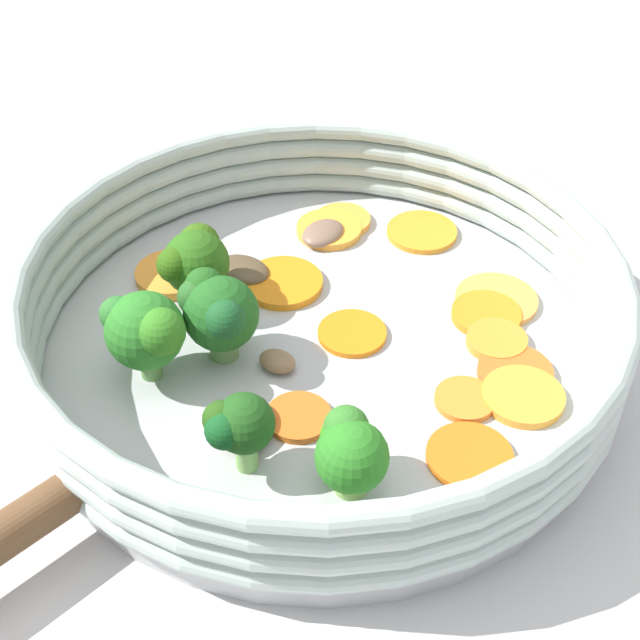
{
  "coord_description": "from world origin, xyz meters",
  "views": [
    {
      "loc": [
        0.31,
        0.2,
        0.34
      ],
      "look_at": [
        0.0,
        0.0,
        0.03
      ],
      "focal_mm": 50.0,
      "sensor_mm": 36.0,
      "label": 1
    }
  ],
  "objects_px": {
    "carrot_slice_8": "(352,333)",
    "broccoli_floret_4": "(218,311)",
    "carrot_slice_7": "(523,396)",
    "broccoli_floret_0": "(195,261)",
    "carrot_slice_5": "(342,220)",
    "carrot_slice_9": "(497,341)",
    "mushroom_piece_3": "(323,233)",
    "mushroom_piece_2": "(242,270)",
    "broccoli_floret_2": "(238,426)",
    "carrot_slice_6": "(329,229)",
    "mushroom_piece_1": "(277,361)",
    "skillet": "(320,351)",
    "carrot_slice_11": "(470,456)",
    "carrot_slice_12": "(299,417)",
    "carrot_slice_13": "(486,315)",
    "mushroom_piece_0": "(248,425)",
    "carrot_slice_4": "(496,300)",
    "carrot_slice_3": "(283,283)",
    "carrot_slice_10": "(427,234)",
    "carrot_slice_2": "(468,396)",
    "broccoli_floret_1": "(350,451)",
    "broccoli_floret_3": "(146,330)",
    "carrot_slice_1": "(515,372)",
    "carrot_slice_0": "(178,270)"
  },
  "relations": [
    {
      "from": "carrot_slice_10",
      "to": "broccoli_floret_3",
      "type": "distance_m",
      "value": 0.2
    },
    {
      "from": "carrot_slice_4",
      "to": "mushroom_piece_2",
      "type": "relative_size",
      "value": 1.36
    },
    {
      "from": "carrot_slice_8",
      "to": "broccoli_floret_4",
      "type": "bearing_deg",
      "value": -45.14
    },
    {
      "from": "carrot_slice_6",
      "to": "broccoli_floret_4",
      "type": "relative_size",
      "value": 0.85
    },
    {
      "from": "carrot_slice_4",
      "to": "carrot_slice_13",
      "type": "bearing_deg",
      "value": 3.1
    },
    {
      "from": "carrot_slice_5",
      "to": "carrot_slice_8",
      "type": "bearing_deg",
      "value": 34.26
    },
    {
      "from": "skillet",
      "to": "carrot_slice_12",
      "type": "height_order",
      "value": "carrot_slice_12"
    },
    {
      "from": "carrot_slice_10",
      "to": "skillet",
      "type": "bearing_deg",
      "value": -1.72
    },
    {
      "from": "carrot_slice_3",
      "to": "carrot_slice_7",
      "type": "relative_size",
      "value": 1.12
    },
    {
      "from": "carrot_slice_1",
      "to": "mushroom_piece_0",
      "type": "relative_size",
      "value": 1.15
    },
    {
      "from": "carrot_slice_5",
      "to": "broccoli_floret_4",
      "type": "relative_size",
      "value": 0.74
    },
    {
      "from": "broccoli_floret_4",
      "to": "mushroom_piece_0",
      "type": "height_order",
      "value": "broccoli_floret_4"
    },
    {
      "from": "carrot_slice_10",
      "to": "carrot_slice_12",
      "type": "bearing_deg",
      "value": 6.28
    },
    {
      "from": "skillet",
      "to": "carrot_slice_8",
      "type": "bearing_deg",
      "value": 136.12
    },
    {
      "from": "skillet",
      "to": "carrot_slice_10",
      "type": "relative_size",
      "value": 6.96
    },
    {
      "from": "broccoli_floret_0",
      "to": "mushroom_piece_1",
      "type": "bearing_deg",
      "value": 73.83
    },
    {
      "from": "carrot_slice_6",
      "to": "mushroom_piece_1",
      "type": "distance_m",
      "value": 0.13
    },
    {
      "from": "carrot_slice_9",
      "to": "mushroom_piece_3",
      "type": "bearing_deg",
      "value": -103.68
    },
    {
      "from": "carrot_slice_1",
      "to": "carrot_slice_11",
      "type": "bearing_deg",
      "value": 3.97
    },
    {
      "from": "carrot_slice_8",
      "to": "mushroom_piece_0",
      "type": "height_order",
      "value": "mushroom_piece_0"
    },
    {
      "from": "skillet",
      "to": "carrot_slice_4",
      "type": "distance_m",
      "value": 0.11
    },
    {
      "from": "broccoli_floret_0",
      "to": "mushroom_piece_2",
      "type": "height_order",
      "value": "broccoli_floret_0"
    },
    {
      "from": "carrot_slice_7",
      "to": "carrot_slice_4",
      "type": "bearing_deg",
      "value": -146.21
    },
    {
      "from": "carrot_slice_0",
      "to": "broccoli_floret_4",
      "type": "height_order",
      "value": "broccoli_floret_4"
    },
    {
      "from": "skillet",
      "to": "carrot_slice_11",
      "type": "bearing_deg",
      "value": 72.69
    },
    {
      "from": "carrot_slice_5",
      "to": "mushroom_piece_3",
      "type": "bearing_deg",
      "value": -2.49
    },
    {
      "from": "carrot_slice_12",
      "to": "carrot_slice_13",
      "type": "relative_size",
      "value": 0.84
    },
    {
      "from": "mushroom_piece_2",
      "to": "carrot_slice_11",
      "type": "bearing_deg",
      "value": 72.36
    },
    {
      "from": "carrot_slice_13",
      "to": "broccoli_floret_1",
      "type": "height_order",
      "value": "broccoli_floret_1"
    },
    {
      "from": "carrot_slice_7",
      "to": "carrot_slice_9",
      "type": "height_order",
      "value": "same"
    },
    {
      "from": "carrot_slice_7",
      "to": "carrot_slice_2",
      "type": "bearing_deg",
      "value": -59.0
    },
    {
      "from": "carrot_slice_7",
      "to": "broccoli_floret_0",
      "type": "distance_m",
      "value": 0.19
    },
    {
      "from": "carrot_slice_5",
      "to": "carrot_slice_10",
      "type": "height_order",
      "value": "same"
    },
    {
      "from": "carrot_slice_2",
      "to": "carrot_slice_4",
      "type": "xyz_separation_m",
      "value": [
        -0.08,
        -0.02,
        -0.0
      ]
    },
    {
      "from": "carrot_slice_4",
      "to": "carrot_slice_9",
      "type": "relative_size",
      "value": 1.43
    },
    {
      "from": "carrot_slice_6",
      "to": "skillet",
      "type": "bearing_deg",
      "value": 29.36
    },
    {
      "from": "carrot_slice_6",
      "to": "carrot_slice_7",
      "type": "height_order",
      "value": "same"
    },
    {
      "from": "carrot_slice_6",
      "to": "mushroom_piece_2",
      "type": "height_order",
      "value": "mushroom_piece_2"
    },
    {
      "from": "carrot_slice_4",
      "to": "broccoli_floret_3",
      "type": "relative_size",
      "value": 0.93
    },
    {
      "from": "carrot_slice_4",
      "to": "carrot_slice_12",
      "type": "distance_m",
      "value": 0.15
    },
    {
      "from": "mushroom_piece_0",
      "to": "broccoli_floret_0",
      "type": "bearing_deg",
      "value": -128.43
    },
    {
      "from": "carrot_slice_3",
      "to": "carrot_slice_11",
      "type": "relative_size",
      "value": 1.13
    },
    {
      "from": "carrot_slice_3",
      "to": "carrot_slice_12",
      "type": "distance_m",
      "value": 0.11
    },
    {
      "from": "broccoli_floret_0",
      "to": "broccoli_floret_2",
      "type": "bearing_deg",
      "value": 47.45
    },
    {
      "from": "skillet",
      "to": "mushroom_piece_2",
      "type": "xyz_separation_m",
      "value": [
        -0.02,
        -0.07,
        0.01
      ]
    },
    {
      "from": "carrot_slice_6",
      "to": "carrot_slice_10",
      "type": "distance_m",
      "value": 0.06
    },
    {
      "from": "carrot_slice_7",
      "to": "mushroom_piece_3",
      "type": "relative_size",
      "value": 1.37
    },
    {
      "from": "mushroom_piece_0",
      "to": "carrot_slice_13",
      "type": "bearing_deg",
      "value": 156.65
    },
    {
      "from": "broccoli_floret_4",
      "to": "broccoli_floret_2",
      "type": "bearing_deg",
      "value": 43.97
    },
    {
      "from": "carrot_slice_13",
      "to": "broccoli_floret_0",
      "type": "distance_m",
      "value": 0.17
    }
  ]
}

